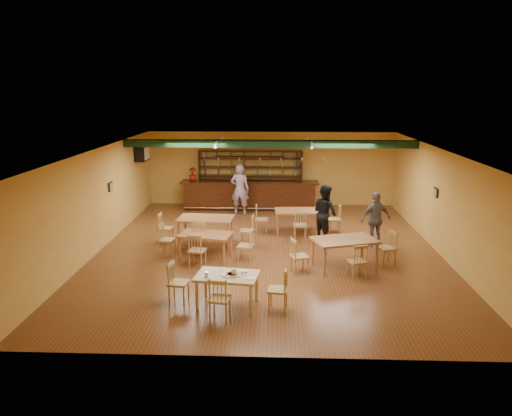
{
  "coord_description": "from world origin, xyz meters",
  "views": [
    {
      "loc": [
        0.21,
        -13.94,
        4.7
      ],
      "look_at": [
        -0.38,
        0.6,
        1.15
      ],
      "focal_mm": 34.46,
      "sensor_mm": 36.0,
      "label": 1
    }
  ],
  "objects_px": {
    "dining_table_c": "(206,246)",
    "near_table": "(227,290)",
    "bar_counter": "(250,195)",
    "dining_table_b": "(298,221)",
    "patron_bar": "(240,189)",
    "patron_right_a": "(325,213)",
    "dining_table_d": "(344,254)",
    "dining_table_a": "(206,231)"
  },
  "relations": [
    {
      "from": "dining_table_c",
      "to": "patron_bar",
      "type": "distance_m",
      "value": 5.16
    },
    {
      "from": "patron_right_a",
      "to": "patron_bar",
      "type": "bearing_deg",
      "value": 8.53
    },
    {
      "from": "bar_counter",
      "to": "dining_table_b",
      "type": "xyz_separation_m",
      "value": [
        1.79,
        -3.23,
        -0.18
      ]
    },
    {
      "from": "dining_table_c",
      "to": "patron_bar",
      "type": "bearing_deg",
      "value": 94.38
    },
    {
      "from": "dining_table_b",
      "to": "patron_right_a",
      "type": "distance_m",
      "value": 1.24
    },
    {
      "from": "dining_table_a",
      "to": "dining_table_d",
      "type": "relative_size",
      "value": 1.02
    },
    {
      "from": "dining_table_d",
      "to": "patron_bar",
      "type": "height_order",
      "value": "patron_bar"
    },
    {
      "from": "dining_table_a",
      "to": "patron_right_a",
      "type": "distance_m",
      "value": 3.77
    },
    {
      "from": "bar_counter",
      "to": "dining_table_b",
      "type": "bearing_deg",
      "value": -61.05
    },
    {
      "from": "bar_counter",
      "to": "patron_bar",
      "type": "distance_m",
      "value": 0.97
    },
    {
      "from": "dining_table_b",
      "to": "patron_bar",
      "type": "xyz_separation_m",
      "value": [
        -2.12,
        2.41,
        0.58
      ]
    },
    {
      "from": "dining_table_c",
      "to": "dining_table_d",
      "type": "bearing_deg",
      "value": 1.4
    },
    {
      "from": "dining_table_c",
      "to": "patron_bar",
      "type": "xyz_separation_m",
      "value": [
        0.61,
        5.09,
        0.6
      ]
    },
    {
      "from": "dining_table_c",
      "to": "near_table",
      "type": "bearing_deg",
      "value": -62.25
    },
    {
      "from": "patron_right_a",
      "to": "bar_counter",
      "type": "bearing_deg",
      "value": -1.06
    },
    {
      "from": "patron_bar",
      "to": "patron_right_a",
      "type": "distance_m",
      "value": 4.34
    },
    {
      "from": "bar_counter",
      "to": "patron_right_a",
      "type": "xyz_separation_m",
      "value": [
        2.59,
        -4.03,
        0.33
      ]
    },
    {
      "from": "dining_table_b",
      "to": "near_table",
      "type": "relative_size",
      "value": 1.14
    },
    {
      "from": "bar_counter",
      "to": "dining_table_a",
      "type": "height_order",
      "value": "bar_counter"
    },
    {
      "from": "dining_table_c",
      "to": "patron_bar",
      "type": "height_order",
      "value": "patron_bar"
    },
    {
      "from": "dining_table_a",
      "to": "near_table",
      "type": "xyz_separation_m",
      "value": [
        1.09,
        -4.44,
        -0.06
      ]
    },
    {
      "from": "bar_counter",
      "to": "dining_table_d",
      "type": "distance_m",
      "value": 7.17
    },
    {
      "from": "dining_table_c",
      "to": "patron_right_a",
      "type": "height_order",
      "value": "patron_right_a"
    },
    {
      "from": "dining_table_b",
      "to": "dining_table_c",
      "type": "relative_size",
      "value": 1.07
    },
    {
      "from": "patron_bar",
      "to": "patron_right_a",
      "type": "bearing_deg",
      "value": 138.11
    },
    {
      "from": "dining_table_c",
      "to": "dining_table_d",
      "type": "relative_size",
      "value": 0.88
    },
    {
      "from": "dining_table_c",
      "to": "dining_table_d",
      "type": "height_order",
      "value": "dining_table_d"
    },
    {
      "from": "bar_counter",
      "to": "dining_table_b",
      "type": "height_order",
      "value": "bar_counter"
    },
    {
      "from": "patron_right_a",
      "to": "dining_table_b",
      "type": "bearing_deg",
      "value": 11.25
    },
    {
      "from": "dining_table_b",
      "to": "near_table",
      "type": "distance_m",
      "value": 6.05
    },
    {
      "from": "dining_table_c",
      "to": "near_table",
      "type": "relative_size",
      "value": 1.07
    },
    {
      "from": "near_table",
      "to": "patron_bar",
      "type": "distance_m",
      "value": 8.21
    },
    {
      "from": "patron_right_a",
      "to": "near_table",
      "type": "bearing_deg",
      "value": 118.59
    },
    {
      "from": "dining_table_a",
      "to": "dining_table_b",
      "type": "height_order",
      "value": "dining_table_a"
    },
    {
      "from": "bar_counter",
      "to": "dining_table_b",
      "type": "distance_m",
      "value": 3.7
    },
    {
      "from": "dining_table_a",
      "to": "dining_table_c",
      "type": "xyz_separation_m",
      "value": [
        0.17,
        -1.34,
        -0.06
      ]
    },
    {
      "from": "dining_table_d",
      "to": "bar_counter",
      "type": "bearing_deg",
      "value": 95.82
    },
    {
      "from": "bar_counter",
      "to": "dining_table_c",
      "type": "bearing_deg",
      "value": -99.03
    },
    {
      "from": "bar_counter",
      "to": "dining_table_c",
      "type": "distance_m",
      "value": 5.99
    },
    {
      "from": "bar_counter",
      "to": "near_table",
      "type": "relative_size",
      "value": 4.03
    },
    {
      "from": "dining_table_a",
      "to": "dining_table_b",
      "type": "relative_size",
      "value": 1.09
    },
    {
      "from": "dining_table_b",
      "to": "dining_table_c",
      "type": "height_order",
      "value": "dining_table_b"
    }
  ]
}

